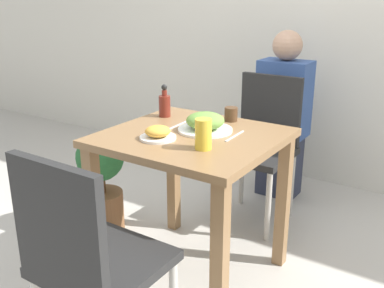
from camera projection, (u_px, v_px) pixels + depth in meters
The scene contains 14 objects.
ground_plane at pixel (192, 271), 2.38m from camera, with size 16.00×16.00×0.00m, color #B7B2A8.
wall_back at pixel (314, 7), 3.22m from camera, with size 8.00×0.05×2.60m.
dining_table at pixel (192, 162), 2.18m from camera, with size 0.80×0.76×0.76m.
chair_near at pixel (88, 257), 1.57m from camera, with size 0.42×0.42×0.92m.
chair_far at pixel (261, 140), 2.81m from camera, with size 0.42×0.42×0.92m.
food_plate at pixel (205, 123), 2.17m from camera, with size 0.27×0.27×0.09m.
side_plate at pixel (158, 133), 2.06m from camera, with size 0.17×0.17×0.06m.
drink_cup at pixel (231, 114), 2.34m from camera, with size 0.07×0.07×0.07m.
juice_glass at pixel (203, 134), 1.92m from camera, with size 0.07×0.07×0.13m.
sauce_bottle at pixel (165, 104), 2.42m from camera, with size 0.06×0.06×0.18m.
fork_utensil at pixel (178, 125), 2.27m from camera, with size 0.02×0.16×0.00m.
spoon_utensil at pixel (235, 136), 2.10m from camera, with size 0.02×0.19×0.00m.
potted_plant_left at pixel (102, 179), 2.69m from camera, with size 0.28×0.28×0.62m.
person_figure at pixel (283, 117), 3.13m from camera, with size 0.34×0.22×1.17m.
Camera 1 is at (1.12, -1.70, 1.41)m, focal length 42.00 mm.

